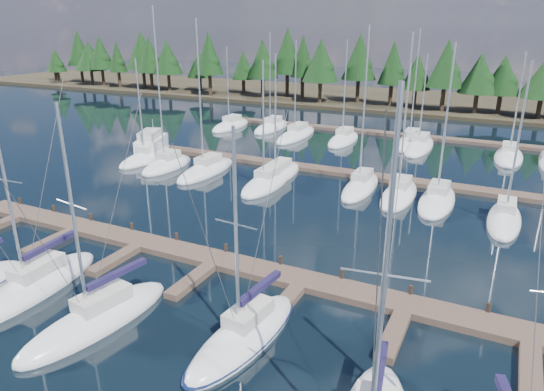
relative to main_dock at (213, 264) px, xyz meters
The scene contains 10 objects.
ground 12.65m from the main_dock, 90.00° to the left, with size 260.00×260.00×0.00m, color black.
far_shore 72.64m from the main_dock, 90.00° to the left, with size 220.00×30.00×0.60m, color #332B1C.
main_dock is the anchor object (origin of this frame).
back_docks 32.23m from the main_dock, 90.00° to the left, with size 50.00×21.80×0.40m.
front_sailboat_2 10.38m from the main_dock, 137.70° to the right, with size 3.20×9.51×12.50m.
front_sailboat_3 8.04m from the main_dock, 104.04° to the right, with size 3.86×9.16×12.26m.
front_sailboat_4 7.87m from the main_dock, 45.78° to the right, with size 3.44×8.83×11.50m.
back_sailboat_rows 27.44m from the main_dock, 89.69° to the left, with size 47.13×32.59×16.92m.
motor_yacht_left 29.25m from the main_dock, 136.67° to the left, with size 6.66×10.25×4.88m.
tree_line 63.28m from the main_dock, 90.09° to the left, with size 184.75×12.01×13.06m.
Camera 1 is at (15.49, -5.52, 14.69)m, focal length 32.00 mm.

